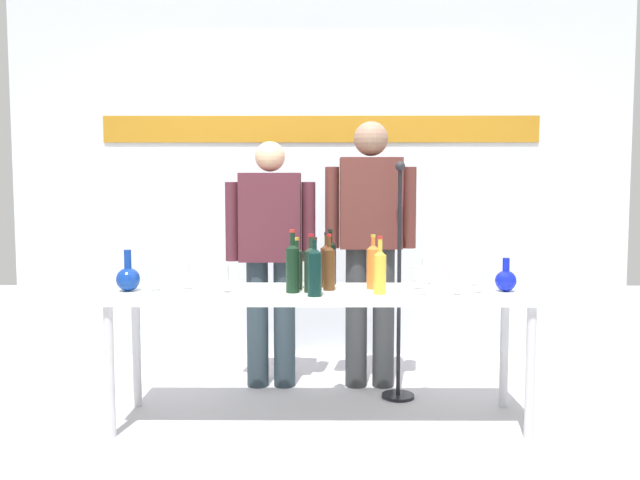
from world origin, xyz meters
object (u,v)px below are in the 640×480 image
(display_table, at_px, (320,302))
(wine_glass_right_0, at_px, (473,268))
(wine_bottle_5, at_px, (380,270))
(wine_glass_left_2, at_px, (184,271))
(wine_bottle_1, at_px, (311,268))
(wine_bottle_6, at_px, (329,266))
(wine_bottle_0, at_px, (330,261))
(wine_glass_right_5, at_px, (419,274))
(wine_bottle_7, at_px, (373,265))
(decanter_blue_left, at_px, (128,278))
(wine_glass_left_1, at_px, (152,272))
(microphone_stand, at_px, (399,321))
(decanter_blue_right, at_px, (506,280))
(presenter_left, at_px, (271,249))
(presenter_right, at_px, (370,236))
(wine_glass_right_2, at_px, (422,275))
(wine_glass_left_0, at_px, (223,274))
(wine_bottle_2, at_px, (296,266))
(wine_glass_right_4, at_px, (427,266))
(wine_bottle_3, at_px, (327,264))
(wine_bottle_4, at_px, (293,266))
(wine_glass_right_3, at_px, (478,276))
(wine_bottle_8, at_px, (315,271))
(wine_glass_right_1, at_px, (456,277))

(display_table, xyz_separation_m, wine_glass_right_0, (0.87, 0.15, 0.17))
(wine_bottle_5, bearing_deg, wine_glass_left_2, 173.13)
(wine_bottle_1, bearing_deg, wine_bottle_6, 35.79)
(wine_bottle_0, distance_m, wine_glass_right_5, 0.53)
(wine_bottle_0, height_order, wine_bottle_7, wine_bottle_0)
(decanter_blue_left, height_order, wine_bottle_6, wine_bottle_6)
(wine_glass_left_1, relative_size, microphone_stand, 0.10)
(display_table, relative_size, decanter_blue_right, 12.49)
(presenter_left, relative_size, wine_glass_left_1, 10.50)
(wine_bottle_1, relative_size, wine_glass_right_0, 2.09)
(presenter_right, distance_m, wine_bottle_6, 0.70)
(wine_bottle_7, distance_m, wine_glass_right_2, 0.33)
(wine_bottle_0, height_order, wine_glass_left_0, wine_bottle_0)
(wine_bottle_1, xyz_separation_m, wine_glass_left_0, (-0.46, -0.04, -0.03))
(wine_glass_left_2, bearing_deg, wine_glass_right_0, 4.97)
(wine_glass_right_5, bearing_deg, wine_bottle_0, 156.46)
(wine_glass_left_1, height_order, wine_glass_right_5, wine_glass_left_1)
(presenter_right, relative_size, wine_bottle_2, 5.98)
(presenter_left, bearing_deg, wine_bottle_1, -68.66)
(wine_glass_right_4, relative_size, microphone_stand, 0.11)
(wine_bottle_5, bearing_deg, presenter_right, 89.65)
(presenter_right, xyz_separation_m, wine_glass_right_5, (0.22, -0.62, -0.16))
(decanter_blue_left, bearing_deg, wine_glass_right_5, 1.86)
(wine_bottle_3, relative_size, wine_glass_right_2, 2.01)
(wine_bottle_0, distance_m, wine_glass_right_2, 0.62)
(wine_bottle_4, bearing_deg, wine_bottle_0, 56.51)
(wine_bottle_4, relative_size, wine_glass_right_5, 2.65)
(wine_bottle_4, xyz_separation_m, wine_glass_left_1, (-0.76, 0.03, -0.04))
(wine_glass_right_3, bearing_deg, decanter_blue_right, 25.05)
(decanter_blue_left, bearing_deg, wine_glass_right_4, 8.26)
(display_table, distance_m, wine_bottle_3, 0.23)
(wine_glass_right_0, xyz_separation_m, wine_glass_right_4, (-0.25, 0.06, 0.00))
(wine_bottle_0, bearing_deg, wine_bottle_8, -101.20)
(wine_bottle_3, bearing_deg, wine_bottle_4, -132.99)
(display_table, height_order, wine_glass_right_4, wine_glass_right_4)
(wine_bottle_8, distance_m, wine_glass_left_1, 0.89)
(wine_bottle_5, xyz_separation_m, wine_glass_left_0, (-0.83, 0.02, -0.02))
(wine_glass_left_2, relative_size, wine_glass_right_5, 1.11)
(wine_bottle_5, relative_size, wine_bottle_6, 0.99)
(decanter_blue_left, bearing_deg, decanter_blue_right, 0.00)
(wine_glass_right_3, bearing_deg, wine_glass_right_0, 82.09)
(wine_glass_right_1, bearing_deg, wine_bottle_7, 150.28)
(wine_bottle_8, relative_size, wine_glass_right_5, 2.40)
(wine_bottle_6, bearing_deg, wine_bottle_4, -157.03)
(wine_bottle_3, distance_m, wine_bottle_4, 0.27)
(presenter_left, bearing_deg, microphone_stand, -16.64)
(wine_bottle_4, bearing_deg, wine_glass_right_0, 12.42)
(wine_bottle_4, xyz_separation_m, microphone_stand, (0.63, 0.47, -0.39))
(wine_bottle_4, bearing_deg, presenter_left, 103.86)
(wine_glass_right_2, height_order, wine_glass_right_5, wine_glass_right_2)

